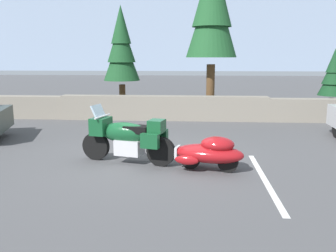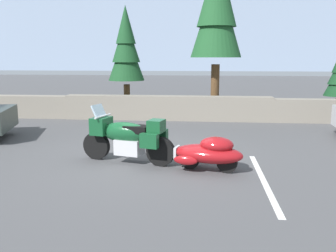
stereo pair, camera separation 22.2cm
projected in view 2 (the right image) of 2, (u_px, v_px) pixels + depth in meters
ground_plane at (146, 157)px, 9.00m from camera, size 80.00×80.00×0.00m
stone_guard_wall at (164, 108)px, 14.23m from camera, size 24.00×0.61×0.94m
distant_ridgeline at (199, 36)px, 100.82m from camera, size 240.00×80.00×16.00m
touring_motorcycle at (127, 136)px, 8.44m from camera, size 2.27×1.08×1.33m
car_shaped_trailer at (209, 152)px, 7.84m from camera, size 2.22×1.06×0.76m
pine_tree_tall at (217, 1)px, 14.59m from camera, size 2.08×2.08×7.37m
pine_tree_far_right at (126, 47)px, 14.95m from camera, size 1.49×1.49×4.49m
parking_stripe_marker at (263, 180)px, 7.29m from camera, size 0.12×3.60×0.01m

